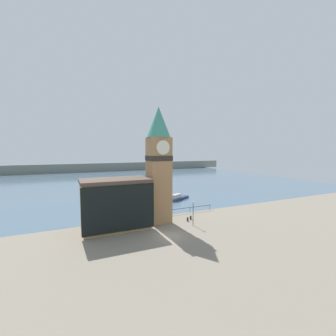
{
  "coord_description": "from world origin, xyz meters",
  "views": [
    {
      "loc": [
        -13.96,
        -29.67,
        12.93
      ],
      "look_at": [
        2.15,
        5.28,
        9.82
      ],
      "focal_mm": 24.0,
      "sensor_mm": 36.0,
      "label": 1
    }
  ],
  "objects_px": {
    "pier_building": "(116,204)",
    "boat_near": "(178,198)",
    "mooring_bollard_near": "(191,217)",
    "lamp_post": "(193,209)",
    "clock_tower": "(159,162)",
    "mooring_bollard_far": "(188,219)"
  },
  "relations": [
    {
      "from": "clock_tower",
      "to": "mooring_bollard_near",
      "type": "relative_size",
      "value": 28.66
    },
    {
      "from": "mooring_bollard_near",
      "to": "lamp_post",
      "type": "distance_m",
      "value": 4.22
    },
    {
      "from": "pier_building",
      "to": "clock_tower",
      "type": "bearing_deg",
      "value": 2.45
    },
    {
      "from": "clock_tower",
      "to": "mooring_bollard_far",
      "type": "xyz_separation_m",
      "value": [
        4.81,
        -2.0,
        -10.45
      ]
    },
    {
      "from": "boat_near",
      "to": "pier_building",
      "type": "bearing_deg",
      "value": -169.7
    },
    {
      "from": "mooring_bollard_near",
      "to": "pier_building",
      "type": "bearing_deg",
      "value": 175.86
    },
    {
      "from": "mooring_bollard_far",
      "to": "lamp_post",
      "type": "relative_size",
      "value": 0.18
    },
    {
      "from": "mooring_bollard_near",
      "to": "mooring_bollard_far",
      "type": "distance_m",
      "value": 1.24
    },
    {
      "from": "boat_near",
      "to": "lamp_post",
      "type": "relative_size",
      "value": 1.61
    },
    {
      "from": "mooring_bollard_far",
      "to": "boat_near",
      "type": "bearing_deg",
      "value": 68.31
    },
    {
      "from": "boat_near",
      "to": "mooring_bollard_far",
      "type": "distance_m",
      "value": 17.5
    },
    {
      "from": "mooring_bollard_near",
      "to": "lamp_post",
      "type": "bearing_deg",
      "value": -113.68
    },
    {
      "from": "pier_building",
      "to": "mooring_bollard_near",
      "type": "xyz_separation_m",
      "value": [
        13.64,
        -0.99,
        -3.76
      ]
    },
    {
      "from": "boat_near",
      "to": "mooring_bollard_far",
      "type": "relative_size",
      "value": 8.86
    },
    {
      "from": "boat_near",
      "to": "lamp_post",
      "type": "bearing_deg",
      "value": -137.09
    },
    {
      "from": "mooring_bollard_near",
      "to": "lamp_post",
      "type": "xyz_separation_m",
      "value": [
        -1.36,
        -3.1,
        2.52
      ]
    },
    {
      "from": "lamp_post",
      "to": "clock_tower",
      "type": "bearing_deg",
      "value": 135.44
    },
    {
      "from": "mooring_bollard_far",
      "to": "lamp_post",
      "type": "distance_m",
      "value": 3.49
    },
    {
      "from": "pier_building",
      "to": "mooring_bollard_near",
      "type": "relative_size",
      "value": 15.45
    },
    {
      "from": "pier_building",
      "to": "boat_near",
      "type": "bearing_deg",
      "value": 37.42
    },
    {
      "from": "pier_building",
      "to": "mooring_bollard_near",
      "type": "bearing_deg",
      "value": -4.14
    },
    {
      "from": "pier_building",
      "to": "lamp_post",
      "type": "height_order",
      "value": "pier_building"
    }
  ]
}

